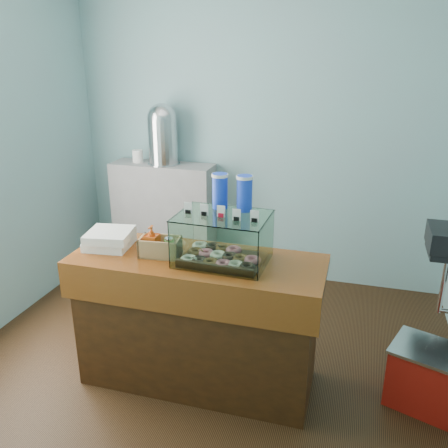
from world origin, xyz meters
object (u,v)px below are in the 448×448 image
(counter, at_px, (198,320))
(display_case, at_px, (224,235))
(coffee_urn, at_px, (163,133))
(red_cooler, at_px, (428,377))

(counter, distance_m, display_case, 0.63)
(counter, distance_m, coffee_urn, 2.03)
(red_cooler, bearing_deg, coffee_urn, 168.73)
(counter, xyz_separation_m, coffee_urn, (-0.88, 1.57, 0.94))
(display_case, relative_size, coffee_urn, 0.98)
(counter, bearing_deg, red_cooler, 6.19)
(counter, relative_size, display_case, 2.85)
(display_case, distance_m, red_cooler, 1.56)
(counter, relative_size, red_cooler, 2.88)
(counter, xyz_separation_m, red_cooler, (1.46, 0.16, -0.25))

